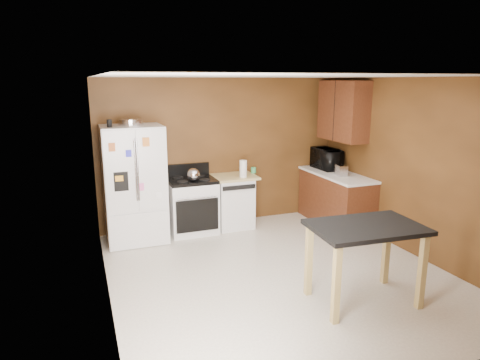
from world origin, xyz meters
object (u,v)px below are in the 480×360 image
kettle (193,175)px  microwave (327,160)px  pen_cup (109,123)px  gas_range (192,205)px  roasting_pan (131,122)px  paper_towel (243,169)px  refrigerator (134,184)px  toaster (341,170)px  island (366,237)px  green_canister (253,170)px  dishwasher (233,201)px

kettle → microwave: 2.49m
pen_cup → microwave: (3.70, 0.11, -0.79)m
gas_range → kettle: bearing=-91.6°
microwave → pen_cup: bearing=90.3°
roasting_pan → kettle: 1.24m
roasting_pan → paper_towel: bearing=-4.0°
microwave → refrigerator: size_ratio=0.33×
toaster → island: bearing=-106.1°
roasting_pan → paper_towel: roasting_pan is taller
microwave → island: microwave is taller
kettle → refrigerator: (-0.91, 0.10, -0.10)m
roasting_pan → gas_range: (0.90, 0.01, -1.38)m
green_canister → refrigerator: 2.05m
toaster → dishwasher: size_ratio=0.27×
pen_cup → refrigerator: bearing=21.7°
toaster → pen_cup: bearing=-175.4°
paper_towel → green_canister: size_ratio=2.84×
pen_cup → island: 3.82m
paper_towel → microwave: size_ratio=0.47×
dishwasher → paper_towel: bearing=-50.5°
pen_cup → toaster: 3.76m
microwave → dishwasher: 1.87m
refrigerator → microwave: bearing=-0.2°
dishwasher → pen_cup: bearing=-173.9°
kettle → dishwasher: (0.72, 0.19, -0.55)m
microwave → refrigerator: refrigerator is taller
green_canister → refrigerator: size_ratio=0.05×
pen_cup → green_canister: 2.55m
pen_cup → paper_towel: size_ratio=0.39×
green_canister → pen_cup: bearing=-172.9°
dishwasher → gas_range: bearing=-178.1°
toaster → gas_range: gas_range is taller
paper_towel → green_canister: paper_towel is taller
dishwasher → roasting_pan: bearing=-178.8°
roasting_pan → island: roasting_pan is taller
island → dishwasher: bearing=99.7°
gas_range → dishwasher: (0.72, 0.02, -0.01)m
kettle → paper_towel: 0.85m
roasting_pan → pen_cup: pen_cup is taller
pen_cup → kettle: size_ratio=0.53×
microwave → dishwasher: bearing=85.5°
green_canister → gas_range: gas_range is taller
green_canister → microwave: 1.37m
microwave → gas_range: bearing=86.9°
kettle → microwave: bearing=2.1°
roasting_pan → microwave: roasting_pan is taller
gas_range → island: 3.17m
paper_towel → dishwasher: size_ratio=0.32×
kettle → island: (1.23, -2.75, -0.24)m
paper_towel → toaster: (1.56, -0.50, -0.04)m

